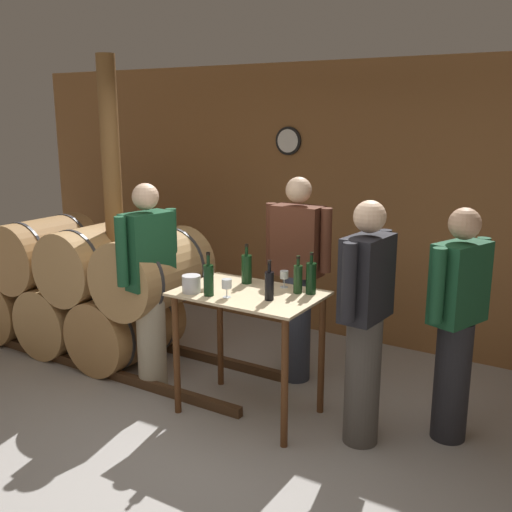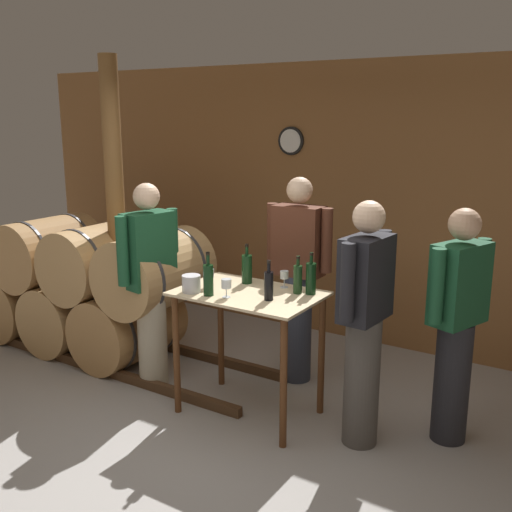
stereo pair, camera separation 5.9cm
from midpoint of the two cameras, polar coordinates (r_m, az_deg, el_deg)
name	(u,v)px [view 1 (the left image)]	position (r m, az deg, el deg)	size (l,w,h in m)	color
ground_plane	(201,463)	(4.13, -5.71, -19.04)	(14.00, 14.00, 0.00)	#9E9993
back_wall	(361,205)	(5.86, 9.72, 4.78)	(8.40, 0.08, 2.70)	brown
barrel_rack	(85,289)	(5.87, -16.29, -3.04)	(4.30, 0.89, 1.24)	#4C331E
tasting_table	(249,318)	(4.41, -1.07, -5.93)	(1.04, 0.69, 0.95)	beige
wooden_post	(114,214)	(5.45, -13.68, 3.95)	(0.16, 0.16, 2.70)	brown
wine_bottle_far_left	(209,279)	(4.25, -4.94, -2.21)	(0.07, 0.07, 0.32)	black
wine_bottle_left	(247,268)	(4.54, -1.27, -1.18)	(0.08, 0.08, 0.31)	black
wine_bottle_center	(269,285)	(4.14, 0.86, -2.73)	(0.06, 0.06, 0.28)	black
wine_bottle_right	(298,278)	(4.30, 3.62, -2.12)	(0.07, 0.07, 0.28)	#193819
wine_bottle_far_right	(311,278)	(4.29, 4.88, -2.06)	(0.07, 0.07, 0.31)	black
wine_glass_near_left	(209,274)	(4.46, -4.87, -1.72)	(0.07, 0.07, 0.14)	silver
wine_glass_near_center	(227,284)	(4.20, -3.21, -2.70)	(0.07, 0.07, 0.13)	silver
wine_glass_near_right	(284,275)	(4.44, 2.32, -1.87)	(0.06, 0.06, 0.13)	silver
ice_bucket	(191,284)	(4.35, -6.56, -2.66)	(0.13, 0.13, 0.13)	silver
person_host	(365,319)	(4.03, 9.94, -5.97)	(0.25, 0.59, 1.68)	#4C4742
person_visitor_with_scarf	(457,321)	(4.24, 18.19, -5.93)	(0.34, 0.56, 1.63)	#232328
person_visitor_bearded	(297,275)	(4.94, 3.61, -1.86)	(0.59, 0.24, 1.72)	#333847
person_visitor_near_door	(149,282)	(4.90, -10.49, -2.43)	(0.29, 0.58, 1.69)	#B7AD93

